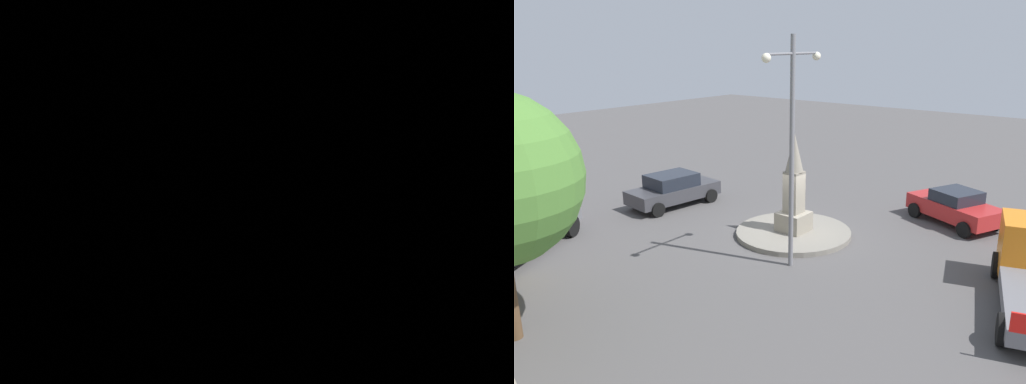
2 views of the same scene
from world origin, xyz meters
TOP-DOWN VIEW (x-y plane):
  - ground_plane at (0.00, 0.00)m, footprint 80.00×80.00m
  - traffic_island at (0.00, 0.00)m, footprint 4.53×4.53m
  - monument at (0.00, 0.00)m, footprint 1.10×1.10m
  - streetlamp at (2.38, 1.59)m, footprint 2.88×0.28m
  - car_red_parked_right at (-5.27, 4.49)m, footprint 3.19×4.27m
  - car_dark_grey_far_side at (0.35, -6.64)m, footprint 4.40×2.35m

SIDE VIEW (x-z plane):
  - ground_plane at x=0.00m, z-range 0.00..0.00m
  - traffic_island at x=0.00m, z-range 0.00..0.20m
  - car_red_parked_right at x=-5.27m, z-range 0.02..1.47m
  - car_dark_grey_far_side at x=0.35m, z-range 0.02..1.54m
  - monument at x=0.00m, z-range -0.15..3.72m
  - streetlamp at x=2.38m, z-range 0.75..8.32m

